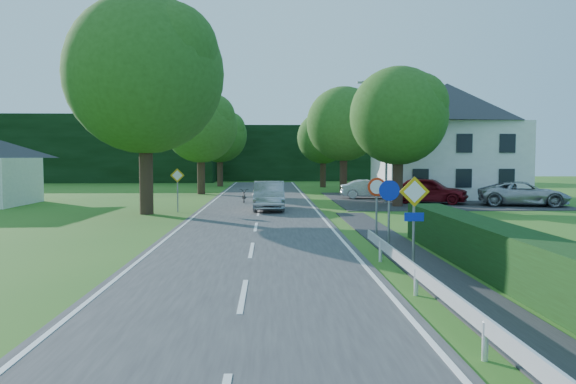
{
  "coord_description": "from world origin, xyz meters",
  "views": [
    {
      "loc": [
        0.58,
        -6.23,
        3.1
      ],
      "look_at": [
        1.36,
        16.83,
        1.63
      ],
      "focal_mm": 35.0,
      "sensor_mm": 36.0,
      "label": 1
    }
  ],
  "objects_px": {
    "moving_car": "(269,196)",
    "parked_car_red": "(428,190)",
    "streetlight": "(385,135)",
    "motorcycle": "(244,195)",
    "parked_car_silver_a": "(369,189)",
    "parked_car_silver_b": "(524,194)",
    "parasol": "(428,186)"
  },
  "relations": [
    {
      "from": "moving_car",
      "to": "parked_car_red",
      "type": "distance_m",
      "value": 11.19
    },
    {
      "from": "streetlight",
      "to": "moving_car",
      "type": "distance_m",
      "value": 9.3
    },
    {
      "from": "motorcycle",
      "to": "parked_car_silver_a",
      "type": "bearing_deg",
      "value": 15.82
    },
    {
      "from": "streetlight",
      "to": "parked_car_silver_a",
      "type": "relative_size",
      "value": 1.95
    },
    {
      "from": "moving_car",
      "to": "parked_car_silver_a",
      "type": "distance_m",
      "value": 11.17
    },
    {
      "from": "motorcycle",
      "to": "parked_car_silver_a",
      "type": "relative_size",
      "value": 0.43
    },
    {
      "from": "parked_car_silver_a",
      "to": "parked_car_silver_b",
      "type": "bearing_deg",
      "value": -123.13
    },
    {
      "from": "motorcycle",
      "to": "parked_car_silver_b",
      "type": "xyz_separation_m",
      "value": [
        17.49,
        -3.07,
        0.29
      ]
    },
    {
      "from": "parked_car_red",
      "to": "parked_car_silver_b",
      "type": "bearing_deg",
      "value": -85.54
    },
    {
      "from": "moving_car",
      "to": "parasol",
      "type": "distance_m",
      "value": 14.93
    },
    {
      "from": "streetlight",
      "to": "parked_car_silver_b",
      "type": "bearing_deg",
      "value": -13.49
    },
    {
      "from": "moving_car",
      "to": "parked_car_red",
      "type": "xyz_separation_m",
      "value": [
        10.4,
        4.12,
        0.04
      ]
    },
    {
      "from": "motorcycle",
      "to": "parasol",
      "type": "distance_m",
      "value": 14.02
    },
    {
      "from": "parasol",
      "to": "streetlight",
      "type": "bearing_deg",
      "value": -130.65
    },
    {
      "from": "parked_car_red",
      "to": "parked_car_silver_b",
      "type": "relative_size",
      "value": 0.93
    },
    {
      "from": "parked_car_red",
      "to": "motorcycle",
      "type": "bearing_deg",
      "value": 108.9
    },
    {
      "from": "parked_car_silver_b",
      "to": "parked_car_silver_a",
      "type": "bearing_deg",
      "value": 67.36
    },
    {
      "from": "parked_car_silver_b",
      "to": "parasol",
      "type": "relative_size",
      "value": 2.82
    },
    {
      "from": "streetlight",
      "to": "moving_car",
      "type": "xyz_separation_m",
      "value": [
        -7.49,
        -4.17,
        -3.61
      ]
    },
    {
      "from": "parked_car_silver_a",
      "to": "parasol",
      "type": "xyz_separation_m",
      "value": [
        4.51,
        0.7,
        0.18
      ]
    },
    {
      "from": "parked_car_silver_a",
      "to": "parked_car_silver_b",
      "type": "height_order",
      "value": "parked_car_silver_b"
    },
    {
      "from": "motorcycle",
      "to": "moving_car",
      "type": "bearing_deg",
      "value": -76.43
    },
    {
      "from": "parked_car_silver_a",
      "to": "parked_car_silver_b",
      "type": "xyz_separation_m",
      "value": [
        8.55,
        -6.3,
        0.07
      ]
    },
    {
      "from": "parked_car_red",
      "to": "parked_car_silver_a",
      "type": "distance_m",
      "value": 5.36
    },
    {
      "from": "parked_car_red",
      "to": "parasol",
      "type": "relative_size",
      "value": 2.62
    },
    {
      "from": "moving_car",
      "to": "parked_car_silver_a",
      "type": "height_order",
      "value": "moving_car"
    },
    {
      "from": "parked_car_silver_b",
      "to": "parasol",
      "type": "bearing_deg",
      "value": 43.76
    },
    {
      "from": "streetlight",
      "to": "parked_car_silver_a",
      "type": "xyz_separation_m",
      "value": [
        -0.21,
        4.3,
        -3.75
      ]
    },
    {
      "from": "streetlight",
      "to": "parked_car_red",
      "type": "height_order",
      "value": "streetlight"
    },
    {
      "from": "moving_car",
      "to": "motorcycle",
      "type": "distance_m",
      "value": 5.51
    },
    {
      "from": "streetlight",
      "to": "parasol",
      "type": "height_order",
      "value": "streetlight"
    },
    {
      "from": "moving_car",
      "to": "parked_car_red",
      "type": "bearing_deg",
      "value": 21.65
    }
  ]
}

